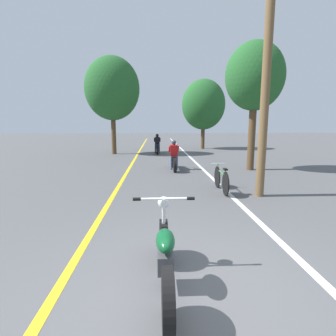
{
  "coord_description": "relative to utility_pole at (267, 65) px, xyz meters",
  "views": [
    {
      "loc": [
        -0.44,
        -2.96,
        2.08
      ],
      "look_at": [
        -0.1,
        4.11,
        0.9
      ],
      "focal_mm": 28.0,
      "sensor_mm": 36.0,
      "label": 1
    }
  ],
  "objects": [
    {
      "name": "bicycle_parked",
      "position": [
        -0.99,
        0.6,
        -3.31
      ],
      "size": [
        0.44,
        1.75,
        0.83
      ],
      "color": "black",
      "rests_on": "ground"
    },
    {
      "name": "lane_stripe_edge",
      "position": [
        -0.83,
        7.73,
        -3.68
      ],
      "size": [
        0.14,
        48.0,
        0.01
      ],
      "primitive_type": "cube",
      "color": "white",
      "rests_on": "ground"
    },
    {
      "name": "roadside_tree_right_far",
      "position": [
        1.03,
        15.16,
        0.04
      ],
      "size": [
        3.65,
        3.28,
        5.83
      ],
      "color": "#513A23",
      "rests_on": "ground"
    },
    {
      "name": "lane_stripe_center",
      "position": [
        -4.31,
        7.73,
        -3.68
      ],
      "size": [
        0.14,
        48.0,
        0.01
      ],
      "primitive_type": "cube",
      "color": "yellow",
      "rests_on": "ground"
    },
    {
      "name": "motorcycle_foreground",
      "position": [
        -2.93,
        -4.24,
        -3.26
      ],
      "size": [
        0.87,
        2.02,
        1.07
      ],
      "color": "black",
      "rests_on": "ground"
    },
    {
      "name": "ground_plane",
      "position": [
        -2.61,
        -4.39,
        -3.69
      ],
      "size": [
        120.0,
        120.0,
        0.0
      ],
      "primitive_type": "plane",
      "color": "#515154"
    },
    {
      "name": "roadside_tree_left",
      "position": [
        -5.99,
        11.43,
        0.81
      ],
      "size": [
        3.75,
        3.37,
        6.67
      ],
      "color": "#513A23",
      "rests_on": "ground"
    },
    {
      "name": "motorcycle_rider_lead",
      "position": [
        -2.2,
        4.66,
        -3.17
      ],
      "size": [
        0.5,
        2.04,
        1.36
      ],
      "color": "black",
      "rests_on": "ground"
    },
    {
      "name": "motorcycle_rider_far",
      "position": [
        -2.91,
        11.68,
        -3.15
      ],
      "size": [
        0.5,
        2.12,
        1.41
      ],
      "color": "black",
      "rests_on": "ground"
    },
    {
      "name": "utility_pole",
      "position": [
        0.0,
        0.0,
        0.0
      ],
      "size": [
        1.1,
        0.24,
        7.19
      ],
      "color": "brown",
      "rests_on": "ground"
    },
    {
      "name": "roadside_tree_right_near",
      "position": [
        1.34,
        4.46,
        0.44
      ],
      "size": [
        2.6,
        2.34,
        5.67
      ],
      "color": "#513A23",
      "rests_on": "ground"
    }
  ]
}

